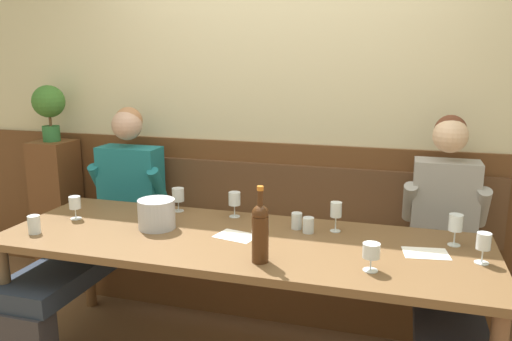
{
  "coord_description": "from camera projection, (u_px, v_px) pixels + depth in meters",
  "views": [
    {
      "loc": [
        0.79,
        -2.24,
        1.65
      ],
      "look_at": [
        -0.01,
        0.44,
        1.02
      ],
      "focal_mm": 35.44,
      "sensor_mm": 36.0,
      "label": 1
    }
  ],
  "objects": [
    {
      "name": "wine_glass_center_rear",
      "position": [
        371.0,
        252.0,
        2.2
      ],
      "size": [
        0.08,
        0.08,
        0.13
      ],
      "color": "silver",
      "rests_on": "dining_table"
    },
    {
      "name": "water_tumbler_left",
      "position": [
        34.0,
        225.0,
        2.67
      ],
      "size": [
        0.06,
        0.06,
        0.1
      ],
      "primitive_type": "cylinder",
      "color": "silver",
      "rests_on": "dining_table"
    },
    {
      "name": "tasting_sheet_left_guest",
      "position": [
        426.0,
        253.0,
        2.41
      ],
      "size": [
        0.23,
        0.18,
        0.0
      ],
      "primitive_type": "cube",
      "rotation": [
        0.0,
        0.0,
        0.15
      ],
      "color": "white",
      "rests_on": "dining_table"
    },
    {
      "name": "dining_table",
      "position": [
        240.0,
        251.0,
        2.63
      ],
      "size": [
        2.52,
        0.86,
        0.73
      ],
      "color": "brown",
      "rests_on": "ground"
    },
    {
      "name": "wine_bottle_green_tall",
      "position": [
        260.0,
        231.0,
        2.28
      ],
      "size": [
        0.08,
        0.08,
        0.36
      ],
      "color": "#432411",
      "rests_on": "dining_table"
    },
    {
      "name": "wine_glass_left_end",
      "position": [
        234.0,
        200.0,
        2.94
      ],
      "size": [
        0.07,
        0.07,
        0.15
      ],
      "color": "silver",
      "rests_on": "dining_table"
    },
    {
      "name": "person_center_left_seat",
      "position": [
        102.0,
        220.0,
        3.24
      ],
      "size": [
        0.54,
        1.32,
        1.32
      ],
      "color": "#2F2D31",
      "rests_on": "ground"
    },
    {
      "name": "tasting_sheet_right_guest",
      "position": [
        236.0,
        236.0,
        2.64
      ],
      "size": [
        0.24,
        0.19,
        0.0
      ],
      "primitive_type": "cube",
      "rotation": [
        0.0,
        0.0,
        -0.21
      ],
      "color": "white",
      "rests_on": "dining_table"
    },
    {
      "name": "wine_glass_center_front",
      "position": [
        484.0,
        242.0,
        2.27
      ],
      "size": [
        0.06,
        0.06,
        0.14
      ],
      "color": "silver",
      "rests_on": "dining_table"
    },
    {
      "name": "wood_wainscot_panel",
      "position": [
        282.0,
        220.0,
        3.53
      ],
      "size": [
        6.8,
        0.03,
        1.08
      ],
      "primitive_type": "cube",
      "color": "brown",
      "rests_on": "ground"
    },
    {
      "name": "water_tumbler_right",
      "position": [
        308.0,
        225.0,
        2.69
      ],
      "size": [
        0.06,
        0.06,
        0.08
      ],
      "primitive_type": "cylinder",
      "color": "silver",
      "rests_on": "dining_table"
    },
    {
      "name": "wall_bench",
      "position": [
        274.0,
        266.0,
        3.39
      ],
      "size": [
        2.82,
        0.42,
        0.94
      ],
      "color": "brown",
      "rests_on": "ground"
    },
    {
      "name": "corner_pedestal",
      "position": [
        58.0,
        209.0,
        3.84
      ],
      "size": [
        0.28,
        0.28,
        1.04
      ],
      "primitive_type": "cube",
      "color": "brown",
      "rests_on": "ground"
    },
    {
      "name": "person_left_seat",
      "position": [
        446.0,
        253.0,
        2.67
      ],
      "size": [
        0.47,
        1.31,
        1.33
      ],
      "color": "#292C38",
      "rests_on": "ground"
    },
    {
      "name": "wine_glass_by_bottle",
      "position": [
        456.0,
        224.0,
        2.49
      ],
      "size": [
        0.07,
        0.07,
        0.16
      ],
      "color": "silver",
      "rests_on": "dining_table"
    },
    {
      "name": "room_wall_back",
      "position": [
        285.0,
        95.0,
        3.39
      ],
      "size": [
        6.8,
        0.08,
        2.8
      ],
      "primitive_type": "cube",
      "color": "beige",
      "rests_on": "ground"
    },
    {
      "name": "ice_bucket",
      "position": [
        157.0,
        214.0,
        2.75
      ],
      "size": [
        0.2,
        0.2,
        0.16
      ],
      "primitive_type": "cylinder",
      "color": "#B0B3BD",
      "rests_on": "dining_table"
    },
    {
      "name": "wine_glass_mid_right",
      "position": [
        178.0,
        196.0,
        3.05
      ],
      "size": [
        0.07,
        0.07,
        0.14
      ],
      "color": "silver",
      "rests_on": "dining_table"
    },
    {
      "name": "wine_glass_mid_left",
      "position": [
        336.0,
        211.0,
        2.69
      ],
      "size": [
        0.06,
        0.06,
        0.16
      ],
      "color": "silver",
      "rests_on": "dining_table"
    },
    {
      "name": "potted_plant",
      "position": [
        49.0,
        105.0,
        3.67
      ],
      "size": [
        0.23,
        0.23,
        0.41
      ],
      "color": "#2B6733",
      "rests_on": "corner_pedestal"
    },
    {
      "name": "wine_glass_near_bucket",
      "position": [
        75.0,
        204.0,
        2.91
      ],
      "size": [
        0.07,
        0.07,
        0.13
      ],
      "color": "silver",
      "rests_on": "dining_table"
    },
    {
      "name": "water_tumbler_center",
      "position": [
        297.0,
        221.0,
        2.75
      ],
      "size": [
        0.06,
        0.06,
        0.09
      ],
      "primitive_type": "cylinder",
      "color": "silver",
      "rests_on": "dining_table"
    }
  ]
}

